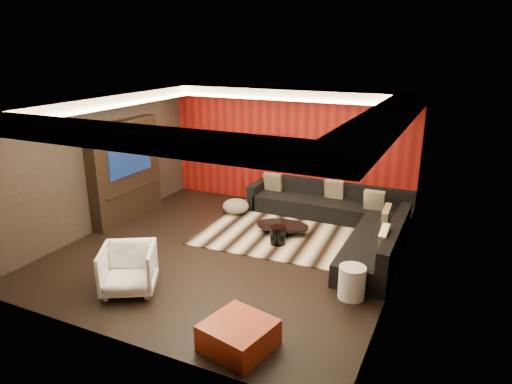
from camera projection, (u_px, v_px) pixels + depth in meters
The scene contains 26 objects.
floor at pixel (228, 252), 8.62m from camera, with size 6.00×6.00×0.02m, color black.
ceiling at pixel (225, 101), 7.74m from camera, with size 6.00×6.00×0.02m, color silver.
wall_back at pixel (288, 148), 10.77m from camera, with size 6.00×0.02×2.80m, color black.
wall_left at pixel (99, 163), 9.40m from camera, with size 0.02×6.00×2.80m, color black.
wall_right at pixel (400, 205), 6.97m from camera, with size 0.02×6.00×2.80m, color black.
red_feature_wall at pixel (287, 148), 10.74m from camera, with size 5.98×0.05×2.78m, color #6B0C0A.
soffit_back at pixel (284, 93), 10.11m from camera, with size 6.00×0.60×0.22m, color silver.
soffit_front at pixel (116, 136), 5.46m from camera, with size 6.00×0.60×0.22m, color silver.
soffit_left at pixel (104, 100), 8.87m from camera, with size 0.60×4.80×0.22m, color silver.
soffit_right at pixel (386, 119), 6.69m from camera, with size 0.60×4.80×0.22m, color silver.
cove_back at pixel (278, 99), 9.84m from camera, with size 4.80×0.08×0.04m, color #FFD899.
cove_front at pixel (136, 138), 5.78m from camera, with size 4.80×0.08×0.04m, color #FFD899.
cove_left at pixel (118, 106), 8.76m from camera, with size 0.08×4.80×0.04m, color #FFD899.
cove_right at pixel (363, 123), 6.86m from camera, with size 0.08×4.80×0.04m, color #FFD899.
tv_surround at pixel (125, 171), 9.94m from camera, with size 0.30×2.00×2.20m, color black.
tv_screen at pixel (130, 156), 9.77m from camera, with size 0.04×1.30×0.80m, color black.
tv_shelf at pixel (133, 189), 10.00m from camera, with size 0.04×1.60×0.04m, color black.
rug at pixel (302, 231), 9.53m from camera, with size 4.00×3.00×0.02m, color beige.
coffee_table at pixel (282, 229), 9.40m from camera, with size 1.09×1.09×0.18m, color black.
drum_stool at pixel (278, 235), 8.85m from camera, with size 0.31×0.31×0.36m, color black.
striped_pouf at pixel (236, 206), 10.46m from camera, with size 0.60×0.60×0.33m, color beige.
white_side_table at pixel (352, 282), 6.99m from camera, with size 0.41×0.41×0.52m, color white.
orange_ottoman at pixel (239, 335), 5.86m from camera, with size 0.80×0.80×0.36m, color #B04116.
armchair at pixel (128, 269), 7.15m from camera, with size 0.80×0.83×0.75m, color white.
sectional_sofa at pixel (345, 220), 9.44m from camera, with size 3.65×3.50×0.75m.
throw_pillows at pixel (346, 203), 9.36m from camera, with size 3.27×2.74×0.50m.
Camera 1 is at (3.81, -6.87, 3.74)m, focal length 32.00 mm.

